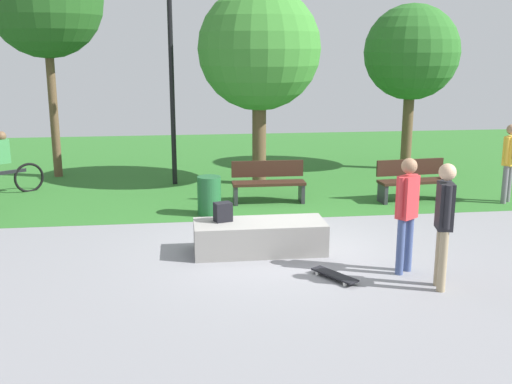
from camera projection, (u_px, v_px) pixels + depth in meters
ground_plane at (283, 248)px, 10.44m from camera, size 28.00×28.00×0.00m
grass_lawn at (238, 163)px, 18.06m from camera, size 26.60×12.21×0.01m
concrete_ledge at (260, 237)px, 10.17m from camera, size 2.18×0.84×0.53m
backpack_on_ledge at (223, 212)px, 10.11m from camera, size 0.33×0.28×0.32m
skater_performing_trick at (407, 206)px, 9.06m from camera, size 0.38×0.35×1.77m
skater_watching at (444, 216)px, 8.45m from camera, size 0.26×0.42×1.81m
skateboard_by_ledge at (335, 275)px, 9.02m from camera, size 0.59×0.78×0.08m
park_bench_center_lawn at (413, 179)px, 13.56m from camera, size 1.64×0.63×0.91m
park_bench_far_left at (268, 181)px, 13.39m from camera, size 1.61×0.49×0.91m
tree_broad_elm at (45, 1)px, 15.15m from camera, size 2.87×2.87×5.93m
tree_young_birch at (412, 53)px, 16.43m from camera, size 2.56×2.56×4.50m
tree_leaning_ash at (259, 50)px, 14.53m from camera, size 2.95×2.95×4.79m
lamp_post at (171, 68)px, 14.63m from camera, size 0.28×0.28×4.79m
trash_bin at (209, 196)px, 12.40m from camera, size 0.48×0.48×0.80m
pedestrian_with_backpack at (511, 156)px, 13.21m from camera, size 0.44×0.45×1.74m
cyclist_on_bicycle at (4, 168)px, 14.01m from camera, size 1.53×1.09×1.52m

